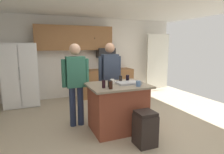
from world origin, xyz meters
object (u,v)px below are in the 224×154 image
at_px(person_host_foreground, 110,74).
at_px(glass_pilsner, 104,84).
at_px(serving_tray, 128,83).
at_px(glass_stout_tall, 110,84).
at_px(microwave_over_range, 106,53).
at_px(kitchen_island, 118,107).
at_px(mug_blue_stoneware, 112,81).
at_px(tumbler_amber, 128,78).
at_px(glass_short_whisky, 111,85).
at_px(trash_bin, 145,129).
at_px(refrigerator, 21,75).
at_px(person_elder_center, 76,79).
at_px(mug_ceramic_white, 138,84).
at_px(glass_dark_ale, 121,79).

relative_size(person_host_foreground, glass_pilsner, 12.17).
bearing_deg(serving_tray, glass_stout_tall, -163.98).
height_order(microwave_over_range, kitchen_island, microwave_over_range).
relative_size(mug_blue_stoneware, tumbler_amber, 0.89).
xyz_separation_m(glass_short_whisky, trash_bin, (0.46, -0.44, -0.72)).
xyz_separation_m(glass_pilsner, serving_tray, (0.56, 0.15, -0.05)).
relative_size(refrigerator, kitchen_island, 1.51).
bearing_deg(refrigerator, kitchen_island, -52.42).
distance_m(microwave_over_range, glass_short_whisky, 3.09).
bearing_deg(glass_short_whisky, glass_pilsner, 128.83).
distance_m(microwave_over_range, tumbler_amber, 2.43).
distance_m(refrigerator, glass_stout_tall, 3.12).
distance_m(person_host_foreground, glass_stout_tall, 1.06).
bearing_deg(glass_pilsner, mug_blue_stoneware, 43.80).
height_order(kitchen_island, mug_blue_stoneware, mug_blue_stoneware).
bearing_deg(person_elder_center, mug_ceramic_white, -4.14).
relative_size(glass_stout_tall, tumbler_amber, 0.94).
relative_size(kitchen_island, glass_stout_tall, 9.10).
height_order(microwave_over_range, trash_bin, microwave_over_range).
bearing_deg(refrigerator, trash_bin, -57.02).
bearing_deg(microwave_over_range, glass_short_whisky, -108.60).
bearing_deg(kitchen_island, glass_pilsner, -151.65).
distance_m(person_elder_center, glass_pilsner, 0.80).
bearing_deg(person_host_foreground, trash_bin, 12.03).
xyz_separation_m(glass_stout_tall, glass_pilsner, (-0.13, -0.02, 0.01)).
bearing_deg(microwave_over_range, person_host_foreground, -107.19).
bearing_deg(glass_dark_ale, microwave_over_range, 76.90).
distance_m(microwave_over_range, mug_blue_stoneware, 2.67).
xyz_separation_m(refrigerator, tumbler_amber, (2.23, -2.25, 0.13)).
height_order(mug_blue_stoneware, trash_bin, mug_blue_stoneware).
xyz_separation_m(person_host_foreground, mug_blue_stoneware, (-0.23, -0.74, -0.03)).
height_order(microwave_over_range, tumbler_amber, microwave_over_range).
height_order(kitchen_island, glass_dark_ale, glass_dark_ale).
bearing_deg(refrigerator, microwave_over_range, 2.60).
xyz_separation_m(glass_pilsner, tumbler_amber, (0.69, 0.42, -0.00)).
xyz_separation_m(person_elder_center, glass_pilsner, (0.37, -0.71, 0.00)).
bearing_deg(glass_stout_tall, serving_tray, 16.02).
bearing_deg(glass_short_whisky, glass_stout_tall, 76.00).
height_order(person_elder_center, tumbler_amber, person_elder_center).
relative_size(mug_blue_stoneware, mug_ceramic_white, 0.93).
bearing_deg(tumbler_amber, mug_ceramic_white, -94.22).
xyz_separation_m(refrigerator, person_elder_center, (1.17, -1.95, 0.13)).
relative_size(person_host_foreground, person_elder_center, 1.01).
relative_size(mug_blue_stoneware, glass_pilsner, 0.84).
bearing_deg(glass_dark_ale, person_elder_center, 157.76).
relative_size(glass_short_whisky, glass_pilsner, 0.99).
distance_m(kitchen_island, mug_blue_stoneware, 0.53).
bearing_deg(tumbler_amber, mug_blue_stoneware, -160.59).
height_order(refrigerator, glass_short_whisky, refrigerator).
height_order(refrigerator, glass_dark_ale, refrigerator).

